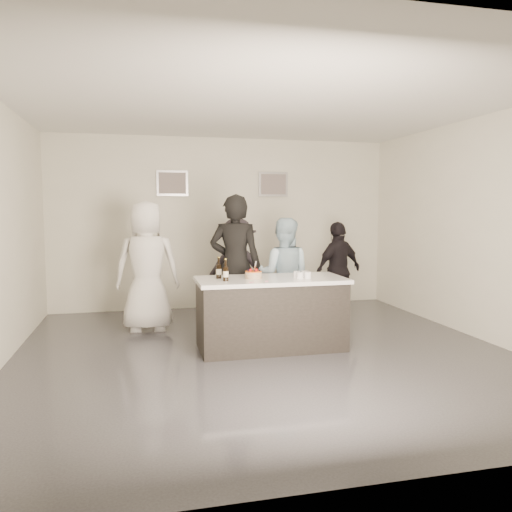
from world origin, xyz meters
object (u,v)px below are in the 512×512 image
at_px(person_guest_left, 147,266).
at_px(beer_bottle_b, 226,270).
at_px(cake, 253,275).
at_px(person_guest_right, 338,270).
at_px(beer_bottle_a, 219,268).
at_px(person_main_black, 235,266).
at_px(bar_counter, 271,313).
at_px(person_guest_back, 237,270).
at_px(person_main_blue, 284,275).

bearing_deg(person_guest_left, beer_bottle_b, 126.33).
xyz_separation_m(cake, person_guest_right, (1.74, 1.45, -0.16)).
height_order(beer_bottle_a, person_guest_right, person_guest_right).
distance_m(cake, person_main_black, 0.73).
relative_size(bar_counter, person_guest_back, 1.16).
distance_m(beer_bottle_b, person_guest_right, 2.65).
bearing_deg(person_guest_left, person_guest_right, -172.76).
relative_size(beer_bottle_b, person_guest_right, 0.17).
bearing_deg(person_guest_left, bar_counter, 143.20).
distance_m(beer_bottle_a, beer_bottle_b, 0.25).
xyz_separation_m(beer_bottle_b, person_main_blue, (1.01, 0.98, -0.21)).
bearing_deg(bar_counter, person_guest_right, 43.92).
bearing_deg(person_guest_back, person_guest_right, -172.05).
xyz_separation_m(bar_counter, person_main_black, (-0.31, 0.73, 0.53)).
distance_m(bar_counter, beer_bottle_a, 0.87).
relative_size(person_guest_left, person_guest_back, 1.17).
xyz_separation_m(beer_bottle_b, person_guest_back, (0.50, 1.80, -0.23)).
height_order(beer_bottle_b, person_main_blue, person_main_blue).
bearing_deg(cake, person_guest_right, 39.85).
bearing_deg(person_main_blue, cake, 75.04).
height_order(beer_bottle_b, person_main_black, person_main_black).
bearing_deg(person_main_black, beer_bottle_b, 92.40).
bearing_deg(bar_counter, beer_bottle_b, -167.50).
relative_size(beer_bottle_b, person_guest_left, 0.14).
relative_size(beer_bottle_b, person_main_blue, 0.16).
relative_size(person_main_black, person_guest_left, 1.04).
distance_m(cake, beer_bottle_b, 0.41).
xyz_separation_m(bar_counter, person_guest_back, (-0.10, 1.67, 0.35)).
bearing_deg(person_guest_back, bar_counter, 108.99).
bearing_deg(cake, person_main_black, 97.21).
bearing_deg(person_guest_right, person_main_black, -0.62).
bearing_deg(person_main_blue, beer_bottle_a, 57.23).
distance_m(person_main_black, person_guest_left, 1.32).
xyz_separation_m(beer_bottle_b, person_main_black, (0.28, 0.86, -0.05)).
bearing_deg(person_guest_right, person_guest_back, -29.96).
relative_size(beer_bottle_b, person_guest_back, 0.16).
bearing_deg(person_main_black, person_guest_back, -82.00).
xyz_separation_m(bar_counter, person_guest_right, (1.51, 1.46, 0.33)).
bearing_deg(person_main_blue, beer_bottle_b, 66.35).
distance_m(person_main_blue, person_guest_back, 0.97).
bearing_deg(cake, person_main_blue, 52.84).
xyz_separation_m(person_main_black, person_main_blue, (0.73, 0.13, -0.16)).
xyz_separation_m(cake, person_main_blue, (0.64, 0.84, -0.12)).
xyz_separation_m(beer_bottle_b, person_guest_left, (-0.90, 1.45, -0.09)).
distance_m(beer_bottle_b, person_main_blue, 1.43).
height_order(person_guest_left, person_guest_right, person_guest_left).
relative_size(person_main_blue, person_guest_right, 1.05).
height_order(cake, person_guest_back, person_guest_back).
height_order(bar_counter, person_guest_left, person_guest_left).
distance_m(cake, beer_bottle_a, 0.44).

